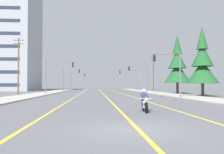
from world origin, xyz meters
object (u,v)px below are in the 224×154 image
at_px(traffic_signal_far_right, 130,76).
at_px(conifer_tree_right_verge_near, 202,64).
at_px(traffic_signal_mid_left, 69,76).
at_px(utility_pole_left_near, 18,64).
at_px(utility_pole_right_far, 153,72).
at_px(traffic_signal_near_right, 172,67).
at_px(traffic_signal_mid_right, 141,74).
at_px(conifer_tree_right_verge_far, 177,67).
at_px(traffic_signal_far_left, 76,78).
at_px(traffic_signal_near_left, 55,71).
at_px(motorcycle_with_rider, 145,103).

bearing_deg(traffic_signal_far_right, conifer_tree_right_verge_near, -79.11).
distance_m(traffic_signal_mid_left, conifer_tree_right_verge_near, 37.26).
relative_size(utility_pole_left_near, utility_pole_right_far, 1.06).
bearing_deg(traffic_signal_mid_left, traffic_signal_near_right, -63.05).
distance_m(traffic_signal_mid_right, conifer_tree_right_verge_far, 8.25).
bearing_deg(traffic_signal_far_left, traffic_signal_mid_right, -64.70).
xyz_separation_m(traffic_signal_near_right, traffic_signal_far_right, (-0.37, 36.94, 0.07)).
bearing_deg(conifer_tree_right_verge_far, conifer_tree_right_verge_near, -91.52).
height_order(traffic_signal_near_right, traffic_signal_near_left, same).
height_order(utility_pole_left_near, conifer_tree_right_verge_far, conifer_tree_right_verge_far).
bearing_deg(conifer_tree_right_verge_far, traffic_signal_near_left, -169.08).
bearing_deg(utility_pole_right_far, traffic_signal_near_left, -134.24).
xyz_separation_m(traffic_signal_near_left, conifer_tree_right_verge_far, (23.56, 4.55, 1.27)).
xyz_separation_m(traffic_signal_near_left, traffic_signal_mid_right, (17.02, 9.40, -0.06)).
xyz_separation_m(traffic_signal_far_right, conifer_tree_right_verge_far, (6.68, -20.05, 1.29)).
xyz_separation_m(traffic_signal_mid_left, utility_pole_left_near, (-7.09, -19.60, 1.37)).
bearing_deg(motorcycle_with_rider, conifer_tree_right_verge_far, 68.70).
xyz_separation_m(traffic_signal_near_right, traffic_signal_far_left, (-16.88, 56.97, 0.09)).
relative_size(motorcycle_with_rider, traffic_signal_near_left, 0.35).
distance_m(traffic_signal_near_left, conifer_tree_right_verge_far, 24.03).
bearing_deg(traffic_signal_near_right, utility_pole_left_near, 150.22).
bearing_deg(traffic_signal_near_right, conifer_tree_right_verge_near, 33.85).
distance_m(traffic_signal_near_right, utility_pole_left_near, 27.74).
relative_size(traffic_signal_far_left, conifer_tree_right_verge_far, 0.52).
bearing_deg(traffic_signal_near_left, conifer_tree_right_verge_far, 10.92).
xyz_separation_m(motorcycle_with_rider, conifer_tree_right_verge_near, (13.05, 21.47, 4.26)).
distance_m(traffic_signal_mid_right, traffic_signal_far_left, 38.96).
distance_m(motorcycle_with_rider, conifer_tree_right_verge_near, 25.49).
bearing_deg(traffic_signal_near_left, traffic_signal_mid_right, 28.91).
height_order(motorcycle_with_rider, traffic_signal_near_right, traffic_signal_near_right).
xyz_separation_m(motorcycle_with_rider, traffic_signal_mid_left, (-9.87, 50.83, 3.51)).
xyz_separation_m(utility_pole_left_near, conifer_tree_right_verge_near, (30.01, -9.76, -0.62)).
relative_size(traffic_signal_mid_left, traffic_signal_far_left, 1.00).
distance_m(traffic_signal_far_left, conifer_tree_right_verge_far, 46.32).
bearing_deg(conifer_tree_right_verge_near, traffic_signal_far_left, 113.33).
distance_m(traffic_signal_far_left, utility_pole_right_far, 30.90).
relative_size(motorcycle_with_rider, traffic_signal_near_right, 0.35).
bearing_deg(traffic_signal_mid_right, traffic_signal_near_left, -151.09).
relative_size(motorcycle_with_rider, traffic_signal_far_right, 0.35).
distance_m(traffic_signal_far_left, utility_pole_left_near, 43.82).
relative_size(motorcycle_with_rider, traffic_signal_mid_left, 0.35).
height_order(traffic_signal_mid_right, conifer_tree_right_verge_near, conifer_tree_right_verge_near).
bearing_deg(conifer_tree_right_verge_far, traffic_signal_mid_left, 144.70).
relative_size(traffic_signal_near_left, traffic_signal_far_left, 1.00).
height_order(motorcycle_with_rider, utility_pole_right_far, utility_pole_right_far).
relative_size(traffic_signal_far_right, conifer_tree_right_verge_near, 0.59).
distance_m(conifer_tree_right_verge_near, conifer_tree_right_verge_far, 12.91).
bearing_deg(utility_pole_right_far, utility_pole_left_near, -143.27).
bearing_deg(conifer_tree_right_verge_near, motorcycle_with_rider, -121.30).
height_order(traffic_signal_near_left, traffic_signal_mid_right, same).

